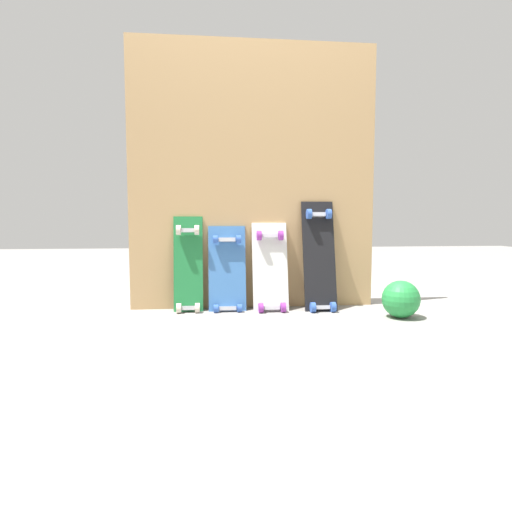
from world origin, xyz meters
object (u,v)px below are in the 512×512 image
skateboard_white (270,272)px  rubber_ball (401,299)px  skateboard_black (320,261)px  skateboard_blue (227,274)px  skateboard_green (188,269)px

skateboard_white → rubber_ball: (0.73, -0.30, -0.13)m
rubber_ball → skateboard_black: bearing=145.4°
skateboard_blue → skateboard_black: 0.59m
skateboard_green → rubber_ball: skateboard_green is taller
skateboard_white → skateboard_black: (0.31, -0.01, 0.07)m
skateboard_green → skateboard_blue: bearing=-0.6°
skateboard_black → skateboard_blue: bearing=176.7°
skateboard_white → skateboard_black: size_ratio=0.82×
rubber_ball → skateboard_green: bearing=165.5°
skateboard_white → skateboard_green: bearing=177.3°
skateboard_green → skateboard_white: 0.52m
skateboard_green → skateboard_black: size_ratio=0.87×
skateboard_white → rubber_ball: skateboard_white is taller
skateboard_white → rubber_ball: bearing=-22.2°
skateboard_green → skateboard_blue: skateboard_green is taller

